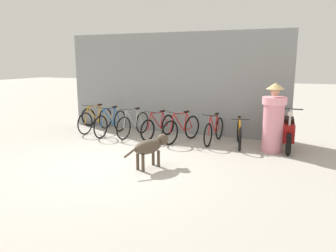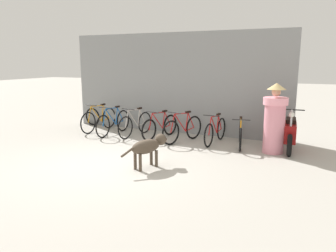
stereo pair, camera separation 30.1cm
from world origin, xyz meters
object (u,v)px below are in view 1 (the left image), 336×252
person_in_robes (274,118)px  spare_tire_left (88,117)px  motorcycle (288,132)px  bicycle_5 (214,131)px  bicycle_2 (133,124)px  bicycle_0 (96,120)px  bicycle_1 (111,123)px  bicycle_6 (239,134)px  bicycle_3 (158,127)px  bicycle_4 (181,129)px  stray_dog (151,146)px

person_in_robes → spare_tire_left: size_ratio=2.77×
motorcycle → bicycle_5: bearing=-91.3°
bicycle_2 → motorcycle: (4.43, 0.22, 0.07)m
bicycle_5 → person_in_robes: person_in_robes is taller
bicycle_0 → bicycle_2: bearing=88.0°
bicycle_1 → bicycle_6: bicycle_1 is taller
bicycle_0 → bicycle_5: size_ratio=1.06×
bicycle_3 → spare_tire_left: size_ratio=2.57×
bicycle_0 → spare_tire_left: 1.02m
bicycle_3 → bicycle_4: bicycle_4 is taller
bicycle_3 → stray_dog: size_ratio=1.33×
bicycle_3 → bicycle_6: bearing=103.0°
bicycle_1 → person_in_robes: (4.82, -0.13, 0.49)m
bicycle_6 → motorcycle: 1.25m
bicycle_2 → spare_tire_left: size_ratio=2.61×
bicycle_6 → stray_dog: bearing=-41.4°
bicycle_1 → stray_dog: 3.49m
bicycle_2 → motorcycle: motorcycle is taller
bicycle_5 → bicycle_6: 0.71m
bicycle_4 → person_in_robes: (2.48, -0.11, 0.50)m
bicycle_0 → spare_tire_left: size_ratio=2.75×
stray_dog → bicycle_3: bearing=41.9°
bicycle_0 → bicycle_2: bicycle_0 is taller
bicycle_4 → motorcycle: bearing=115.2°
bicycle_3 → bicycle_6: (2.39, 0.00, -0.02)m
bicycle_6 → bicycle_5: bearing=-107.3°
person_in_robes → spare_tire_left: (-6.30, 1.03, -0.55)m
bicycle_0 → person_in_robes: 5.57m
bicycle_2 → bicycle_1: bearing=-76.4°
bicycle_5 → spare_tire_left: size_ratio=2.59×
bicycle_6 → bicycle_3: bearing=-102.4°
bicycle_1 → bicycle_3: 1.55m
bicycle_3 → person_in_robes: bearing=98.1°
motorcycle → spare_tire_left: motorcycle is taller
bicycle_0 → stray_dog: size_ratio=1.43×
bicycle_2 → bicycle_4: (1.59, -0.10, -0.00)m
bicycle_2 → motorcycle: bearing=100.2°
bicycle_0 → person_in_robes: (5.54, -0.36, 0.49)m
bicycle_4 → stray_dog: bicycle_4 is taller
bicycle_3 → bicycle_6: 2.39m
bicycle_0 → bicycle_2: (1.47, -0.16, -0.01)m
spare_tire_left → stray_dog: bearing=-39.7°
bicycle_4 → motorcycle: 2.85m
bicycle_1 → bicycle_6: size_ratio=1.10×
bicycle_4 → motorcycle: motorcycle is taller
motorcycle → stray_dog: size_ratio=1.50×
spare_tire_left → bicycle_5: bearing=-8.4°
bicycle_3 → spare_tire_left: (-3.03, 0.76, -0.03)m
bicycle_0 → bicycle_3: 2.27m
bicycle_1 → bicycle_5: size_ratio=1.08×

